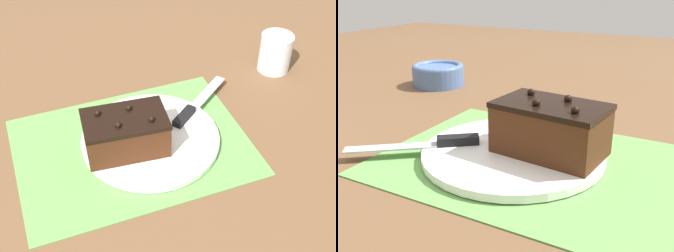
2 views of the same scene
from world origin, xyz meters
The scene contains 6 objects.
ground_plane centered at (0.00, 0.00, 0.00)m, with size 3.00×3.00×0.00m, color brown.
placemat_woven centered at (0.00, 0.00, 0.00)m, with size 0.46×0.34×0.00m, color #609E4C.
cake_plate centered at (0.04, 0.00, 0.01)m, with size 0.28×0.28×0.01m.
chocolate_cake centered at (-0.01, -0.01, 0.05)m, with size 0.17×0.11×0.09m.
serving_knife centered at (0.15, 0.05, 0.02)m, with size 0.17×0.14×0.01m.
drinking_glass centered at (0.41, 0.14, 0.05)m, with size 0.08×0.08×0.09m.
Camera 1 is at (-0.17, -0.66, 0.66)m, focal length 50.00 mm.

